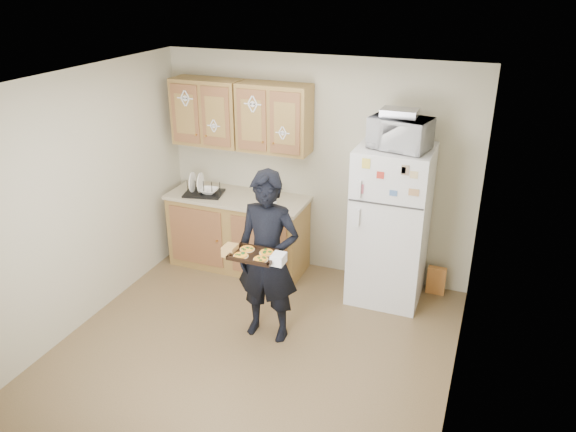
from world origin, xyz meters
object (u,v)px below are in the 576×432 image
Objects in this scene: microwave at (400,133)px; baking_tray at (254,256)px; refrigerator at (390,225)px; dish_rack at (204,187)px; person at (268,258)px.

baking_tray is at bearing -112.77° from microwave.
refrigerator is 3.01× the size of microwave.
dish_rack is (-1.28, 1.40, -0.03)m from baking_tray.
microwave reaches higher than person.
baking_tray is at bearing -90.98° from person.
microwave reaches higher than baking_tray.
refrigerator is at bearing 0.69° from dish_rack.
refrigerator is 2.20m from dish_rack.
refrigerator is 4.22× the size of baking_tray.
baking_tray is 1.87m from microwave.
person is 4.19× the size of baking_tray.
refrigerator reaches higher than baking_tray.
dish_rack reaches higher than baking_tray.
baking_tray is 1.89m from dish_rack.
person is 2.99× the size of microwave.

